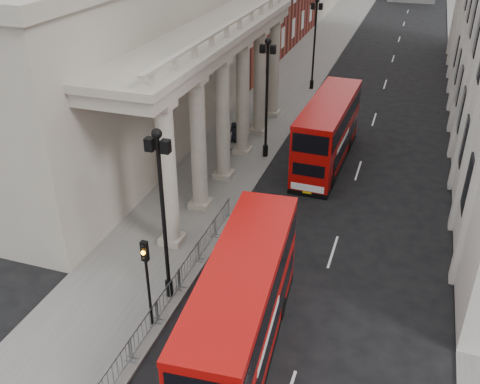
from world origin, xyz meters
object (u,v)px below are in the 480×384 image
at_px(bus_near, 242,308).
at_px(pedestrian_a, 200,176).
at_px(lamp_post_mid, 267,91).
at_px(traffic_light, 146,269).
at_px(bus_far, 328,131).
at_px(pedestrian_c, 234,132).
at_px(lamp_post_south, 163,206).
at_px(lamp_post_north, 315,38).
at_px(pedestrian_b, 226,139).

relative_size(bus_near, pedestrian_a, 5.57).
xyz_separation_m(lamp_post_mid, bus_near, (4.29, -18.23, -2.53)).
relative_size(traffic_light, bus_far, 0.41).
bearing_deg(lamp_post_mid, pedestrian_c, 150.25).
relative_size(lamp_post_south, bus_near, 0.77).
xyz_separation_m(lamp_post_mid, traffic_light, (0.10, -18.02, -1.80)).
bearing_deg(lamp_post_mid, lamp_post_north, 90.00).
distance_m(lamp_post_south, lamp_post_north, 32.00).
bearing_deg(lamp_post_north, bus_far, -74.75).
bearing_deg(bus_far, traffic_light, -100.65).
relative_size(lamp_post_mid, pedestrian_b, 4.84).
distance_m(bus_near, pedestrian_c, 21.22).
height_order(bus_far, pedestrian_c, bus_far).
bearing_deg(traffic_light, lamp_post_south, 92.84).
distance_m(lamp_post_south, bus_near, 5.45).
bearing_deg(pedestrian_b, lamp_post_south, 77.26).
xyz_separation_m(lamp_post_mid, pedestrian_b, (-2.99, 0.01, -3.93)).
height_order(lamp_post_mid, pedestrian_a, lamp_post_mid).
relative_size(traffic_light, pedestrian_c, 2.76).
height_order(lamp_post_south, lamp_post_mid, same).
relative_size(lamp_post_north, pedestrian_c, 5.34).
height_order(pedestrian_a, pedestrian_c, pedestrian_a).
distance_m(lamp_post_mid, traffic_light, 18.11).
bearing_deg(pedestrian_a, lamp_post_north, 77.22).
distance_m(lamp_post_south, pedestrian_c, 18.36).
bearing_deg(traffic_light, pedestrian_a, 102.18).
xyz_separation_m(lamp_post_south, lamp_post_north, (0.00, 32.00, 0.00)).
bearing_deg(lamp_post_south, lamp_post_north, 90.00).
relative_size(traffic_light, pedestrian_b, 2.50).
bearing_deg(lamp_post_north, bus_near, -82.86).
relative_size(lamp_post_north, traffic_light, 1.93).
xyz_separation_m(lamp_post_south, lamp_post_mid, (0.00, 16.00, 0.00)).
relative_size(lamp_post_mid, pedestrian_c, 5.34).
height_order(lamp_post_north, bus_near, lamp_post_north).
distance_m(lamp_post_mid, pedestrian_a, 7.62).
bearing_deg(pedestrian_b, bus_far, 160.78).
bearing_deg(traffic_light, bus_near, -2.90).
distance_m(traffic_light, pedestrian_c, 20.05).
distance_m(pedestrian_b, pedestrian_c, 1.66).
height_order(pedestrian_a, pedestrian_b, pedestrian_a).
height_order(lamp_post_mid, bus_near, lamp_post_mid).
relative_size(lamp_post_south, bus_far, 0.78).
distance_m(lamp_post_south, pedestrian_b, 16.76).
bearing_deg(pedestrian_a, pedestrian_c, 86.96).
xyz_separation_m(pedestrian_b, pedestrian_c, (0.06, 1.66, -0.08)).
bearing_deg(pedestrian_c, lamp_post_mid, -19.21).
height_order(traffic_light, pedestrian_b, traffic_light).
relative_size(lamp_post_mid, pedestrian_a, 4.31).
xyz_separation_m(bus_near, pedestrian_b, (-7.28, 18.24, -1.41)).
distance_m(lamp_post_mid, pedestrian_b, 4.94).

